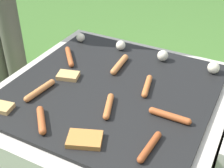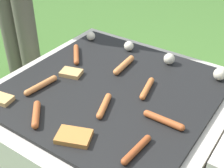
% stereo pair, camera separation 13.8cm
% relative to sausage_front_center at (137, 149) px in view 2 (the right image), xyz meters
% --- Properties ---
extents(ground_plane, '(14.00, 14.00, 0.00)m').
position_rel_sausage_front_center_xyz_m(ground_plane, '(-0.29, 0.27, -0.40)').
color(ground_plane, '#3D6628').
extents(grill, '(0.99, 0.99, 0.39)m').
position_rel_sausage_front_center_xyz_m(grill, '(-0.29, 0.27, -0.21)').
color(grill, '#B2AA9E').
rests_on(grill, ground_plane).
extents(sausage_back_center, '(0.12, 0.13, 0.03)m').
position_rel_sausage_front_center_xyz_m(sausage_back_center, '(-0.42, -0.06, 0.00)').
color(sausage_back_center, '#A34C23').
rests_on(sausage_back_center, grill).
extents(sausage_front_center, '(0.03, 0.16, 0.03)m').
position_rel_sausage_front_center_xyz_m(sausage_front_center, '(0.00, 0.00, 0.00)').
color(sausage_front_center, '#93421E').
rests_on(sausage_front_center, grill).
extents(sausage_front_right, '(0.07, 0.15, 0.03)m').
position_rel_sausage_front_center_xyz_m(sausage_front_right, '(-0.23, 0.13, 0.00)').
color(sausage_front_right, '#B7602D').
rests_on(sausage_front_right, grill).
extents(sausage_back_right, '(0.04, 0.18, 0.03)m').
position_rel_sausage_front_center_xyz_m(sausage_back_right, '(-0.55, 0.09, 0.00)').
color(sausage_back_right, '#C6753D').
rests_on(sausage_back_right, grill).
extents(sausage_front_left, '(0.06, 0.16, 0.03)m').
position_rel_sausage_front_center_xyz_m(sausage_front_left, '(-0.15, 0.34, 0.00)').
color(sausage_front_left, '#B7602D').
rests_on(sausage_front_left, grill).
extents(sausage_mid_right, '(0.04, 0.18, 0.03)m').
position_rel_sausage_front_center_xyz_m(sausage_mid_right, '(-0.34, 0.45, 0.00)').
color(sausage_mid_right, '#C6753D').
rests_on(sausage_mid_right, grill).
extents(sausage_back_left, '(0.14, 0.16, 0.03)m').
position_rel_sausage_front_center_xyz_m(sausage_back_left, '(-0.60, 0.40, 0.00)').
color(sausage_back_left, '#A34C23').
rests_on(sausage_back_left, grill).
extents(sausage_mid_left, '(0.17, 0.03, 0.03)m').
position_rel_sausage_front_center_xyz_m(sausage_mid_left, '(0.01, 0.19, 0.00)').
color(sausage_mid_left, '#A34C23').
rests_on(sausage_mid_left, grill).
extents(bread_slice_right, '(0.15, 0.13, 0.02)m').
position_rel_sausage_front_center_xyz_m(bread_slice_right, '(-0.22, -0.07, -0.00)').
color(bread_slice_right, '#B27033').
rests_on(bread_slice_right, grill).
extents(bread_slice_left, '(0.11, 0.09, 0.02)m').
position_rel_sausage_front_center_xyz_m(bread_slice_left, '(-0.51, 0.25, -0.00)').
color(bread_slice_left, tan).
rests_on(bread_slice_left, grill).
extents(mushroom_row, '(0.79, 0.06, 0.06)m').
position_rel_sausage_front_center_xyz_m(mushroom_row, '(-0.24, 0.61, 0.01)').
color(mushroom_row, beige).
rests_on(mushroom_row, grill).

